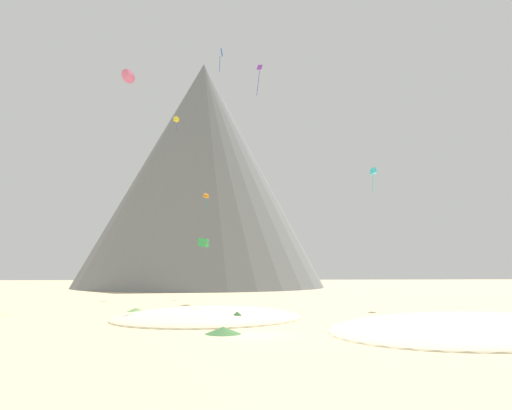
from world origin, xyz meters
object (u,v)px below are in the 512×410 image
Objects in this scene: bush_near_right at (136,310)px; kite_rainbow_high at (129,76)px; kite_yellow_high at (176,119)px; kite_blue_high at (221,56)px; kite_cyan_mid at (373,172)px; kite_violet_high at (259,73)px; bush_ridge_crest at (223,330)px; bush_far_left at (237,318)px; kite_orange_mid at (206,196)px; rock_massif at (204,176)px; kite_green_low at (203,243)px.

kite_rainbow_high reaches higher than bush_near_right.
kite_blue_high reaches higher than kite_yellow_high.
kite_cyan_mid is 22.61m from kite_violet_high.
kite_blue_high is at bearing 90.32° from bush_ridge_crest.
bush_far_left is at bearing -29.85° from kite_violet_high.
kite_blue_high is (-5.77, -0.94, 2.11)m from kite_violet_high.
kite_orange_mid is at bearing 92.85° from bush_ridge_crest.
bush_ridge_crest is at bearing -27.75° from kite_yellow_high.
kite_yellow_high is 29.45m from kite_blue_high.
bush_ridge_crest is (9.69, -19.88, 0.04)m from bush_near_right.
rock_massif is 70.62m from kite_blue_high.
kite_cyan_mid reaches higher than kite_green_low.
rock_massif reaches higher than kite_green_low.
bush_ridge_crest is 0.89× the size of kite_orange_mid.
kite_violet_high is at bearing 112.10° from kite_cyan_mid.
bush_ridge_crest is 52.81m from kite_rainbow_high.
kite_yellow_high reaches higher than kite_orange_mid.
bush_near_right is 38.71m from kite_violet_high.
bush_near_right is 36.35m from kite_orange_mid.
kite_rainbow_high is at bearing 101.26° from kite_blue_high.
kite_orange_mid is at bearing 6.33° from kite_yellow_high.
bush_near_right is at bearing 171.37° from kite_blue_high.
bush_far_left is 0.03× the size of rock_massif.
bush_far_left is 48.79m from kite_rainbow_high.
kite_cyan_mid is at bearing 8.14° from kite_yellow_high.
kite_green_low is at bearing 107.55° from kite_cyan_mid.
kite_cyan_mid is 1.16× the size of kite_orange_mid.
kite_orange_mid is (-3.86, 43.92, 17.99)m from bush_far_left.
rock_massif is at bearing 24.18° from kite_green_low.
kite_orange_mid is at bearing -88.08° from rock_massif.
bush_near_right is at bearing -75.44° from kite_violet_high.
kite_orange_mid is 27.70m from kite_blue_high.
kite_cyan_mid is at bearing -60.51° from kite_blue_high.
kite_rainbow_high is (-36.37, 9.59, 17.07)m from kite_cyan_mid.
kite_blue_high is (-21.68, 2.67, 17.76)m from kite_cyan_mid.
bush_ridge_crest is 0.03× the size of rock_massif.
bush_far_left is 1.53× the size of kite_green_low.
bush_near_right is 51.63m from kite_yellow_high.
bush_far_left is 1.05× the size of kite_rainbow_high.
kite_violet_high reaches higher than kite_green_low.
kite_orange_mid is 0.84× the size of kite_blue_high.
kite_orange_mid is 1.24× the size of kite_rainbow_high.
rock_massif reaches higher than kite_orange_mid.
bush_ridge_crest is 0.77× the size of kite_cyan_mid.
kite_blue_high is (9.53, 9.48, 36.11)m from bush_near_right.
rock_massif reaches higher than kite_rainbow_high.
bush_ridge_crest is at bearing -153.23° from kite_green_low.
kite_yellow_high is at bearing -171.39° from kite_violet_high.
kite_cyan_mid is at bearing 94.11° from kite_orange_mid.
rock_massif reaches higher than kite_violet_high.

